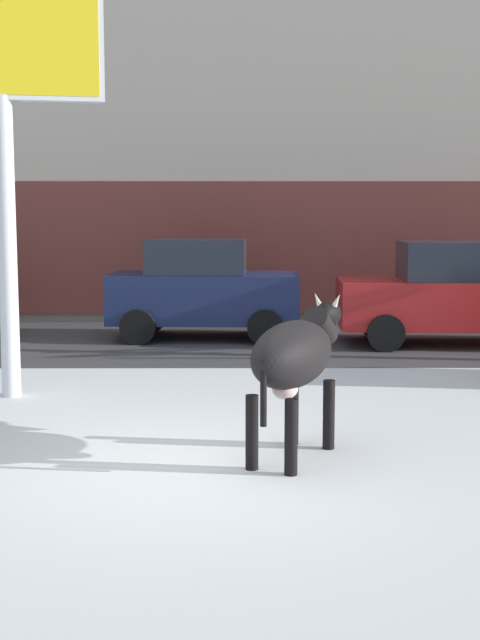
{
  "coord_description": "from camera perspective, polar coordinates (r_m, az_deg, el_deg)",
  "views": [
    {
      "loc": [
        0.44,
        -7.87,
        2.37
      ],
      "look_at": [
        0.49,
        2.31,
        1.1
      ],
      "focal_mm": 48.94,
      "sensor_mm": 36.0,
      "label": 1
    }
  ],
  "objects": [
    {
      "name": "building_facade",
      "position": [
        22.02,
        -1.5,
        17.88
      ],
      "size": [
        44.0,
        6.1,
        13.0
      ],
      "color": "#A39989",
      "rests_on": "ground"
    },
    {
      "name": "billboard",
      "position": [
        11.6,
        -15.39,
        16.51
      ],
      "size": [
        2.51,
        0.67,
        5.56
      ],
      "color": "silver",
      "rests_on": "ground"
    },
    {
      "name": "car_red_sedan",
      "position": [
        16.01,
        14.01,
        1.66
      ],
      "size": [
        4.28,
        2.13,
        1.84
      ],
      "color": "red",
      "rests_on": "ground"
    },
    {
      "name": "road_strip",
      "position": [
        16.05,
        -1.85,
        -1.37
      ],
      "size": [
        60.0,
        5.6,
        0.01
      ],
      "primitive_type": "cube",
      "color": "#423F3F",
      "rests_on": "ground"
    },
    {
      "name": "cow_black",
      "position": [
        8.38,
        3.64,
        -2.37
      ],
      "size": [
        1.21,
        1.88,
        1.54
      ],
      "color": "black",
      "rests_on": "ground"
    },
    {
      "name": "car_navy_hatchback",
      "position": [
        16.31,
        -2.42,
        2.03
      ],
      "size": [
        3.57,
        2.05,
        1.86
      ],
      "color": "#19234C",
      "rests_on": "ground"
    },
    {
      "name": "ground_plane",
      "position": [
        8.23,
        -3.38,
        -9.64
      ],
      "size": [
        120.0,
        120.0,
        0.0
      ],
      "primitive_type": "plane",
      "color": "white"
    }
  ]
}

